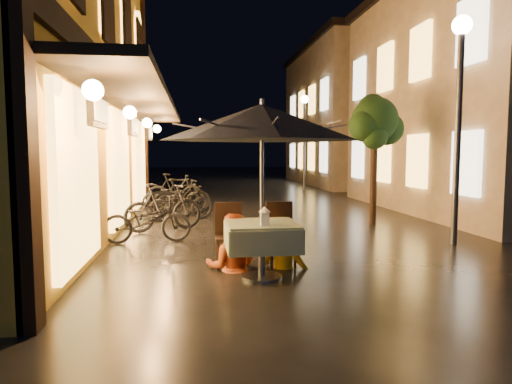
{
  "coord_description": "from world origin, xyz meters",
  "views": [
    {
      "loc": [
        -1.87,
        -5.95,
        1.76
      ],
      "look_at": [
        -0.96,
        0.78,
        1.15
      ],
      "focal_mm": 32.0,
      "sensor_mm": 36.0,
      "label": 1
    }
  ],
  "objects": [
    {
      "name": "ground",
      "position": [
        0.0,
        0.0,
        0.0
      ],
      "size": [
        90.0,
        90.0,
        0.0
      ],
      "primitive_type": "plane",
      "color": "black",
      "rests_on": "ground"
    },
    {
      "name": "east_building_far",
      "position": [
        7.49,
        18.0,
        3.66
      ],
      "size": [
        7.3,
        10.3,
        7.3
      ],
      "color": "#BEB098",
      "rests_on": "ground"
    },
    {
      "name": "street_tree",
      "position": [
        2.41,
        4.51,
        2.42
      ],
      "size": [
        1.43,
        1.2,
        3.15
      ],
      "color": "black",
      "rests_on": "ground"
    },
    {
      "name": "streetlamp_near",
      "position": [
        3.0,
        2.0,
        2.92
      ],
      "size": [
        0.36,
        0.36,
        4.23
      ],
      "color": "#59595E",
      "rests_on": "ground"
    },
    {
      "name": "streetlamp_far",
      "position": [
        3.0,
        14.0,
        2.92
      ],
      "size": [
        0.36,
        0.36,
        4.23
      ],
      "color": "#59595E",
      "rests_on": "ground"
    },
    {
      "name": "cafe_table",
      "position": [
        -0.96,
        0.18,
        0.59
      ],
      "size": [
        0.99,
        0.99,
        0.78
      ],
      "color": "#59595E",
      "rests_on": "ground"
    },
    {
      "name": "patio_umbrella",
      "position": [
        -0.96,
        0.18,
        2.15
      ],
      "size": [
        2.73,
        2.73,
        2.46
      ],
      "color": "#59595E",
      "rests_on": "ground"
    },
    {
      "name": "cafe_chair_left",
      "position": [
        -1.36,
        0.92,
        0.54
      ],
      "size": [
        0.42,
        0.42,
        0.97
      ],
      "color": "black",
      "rests_on": "ground"
    },
    {
      "name": "cafe_chair_right",
      "position": [
        -0.56,
        0.92,
        0.54
      ],
      "size": [
        0.42,
        0.42,
        0.97
      ],
      "color": "black",
      "rests_on": "ground"
    },
    {
      "name": "table_lantern",
      "position": [
        -0.96,
        -0.07,
        0.92
      ],
      "size": [
        0.16,
        0.16,
        0.25
      ],
      "color": "white",
      "rests_on": "cafe_table"
    },
    {
      "name": "person_orange",
      "position": [
        -1.32,
        0.75,
        0.82
      ],
      "size": [
        0.87,
        0.71,
        1.64
      ],
      "primitive_type": "imported",
      "rotation": [
        0.0,
        0.0,
        3.02
      ],
      "color": "#C45021",
      "rests_on": "ground"
    },
    {
      "name": "person_yellow",
      "position": [
        -0.54,
        0.74,
        0.74
      ],
      "size": [
        1.08,
        0.79,
        1.49
      ],
      "primitive_type": "imported",
      "rotation": [
        0.0,
        0.0,
        2.87
      ],
      "color": "orange",
      "rests_on": "ground"
    },
    {
      "name": "bicycle_0",
      "position": [
        -2.78,
        2.91,
        0.44
      ],
      "size": [
        1.71,
        0.72,
        0.88
      ],
      "primitive_type": "imported",
      "rotation": [
        0.0,
        0.0,
        1.65
      ],
      "color": "black",
      "rests_on": "ground"
    },
    {
      "name": "bicycle_1",
      "position": [
        -2.55,
        4.18,
        0.53
      ],
      "size": [
        1.82,
        1.13,
        1.06
      ],
      "primitive_type": "imported",
      "rotation": [
        0.0,
        0.0,
        1.96
      ],
      "color": "black",
      "rests_on": "ground"
    },
    {
      "name": "bicycle_2",
      "position": [
        -2.23,
        5.74,
        0.45
      ],
      "size": [
        1.79,
        1.11,
        0.89
      ],
      "primitive_type": "imported",
      "rotation": [
        0.0,
        0.0,
        1.9
      ],
      "color": "black",
      "rests_on": "ground"
    },
    {
      "name": "bicycle_3",
      "position": [
        -2.22,
        6.89,
        0.5
      ],
      "size": [
        1.74,
        0.99,
        1.01
      ],
      "primitive_type": "imported",
      "rotation": [
        0.0,
        0.0,
        1.9
      ],
      "color": "black",
      "rests_on": "ground"
    },
    {
      "name": "bicycle_4",
      "position": [
        -2.43,
        7.07,
        0.48
      ],
      "size": [
        1.85,
        0.75,
        0.95
      ],
      "primitive_type": "imported",
      "rotation": [
        0.0,
        0.0,
        1.64
      ],
      "color": "black",
      "rests_on": "ground"
    },
    {
      "name": "bicycle_5",
      "position": [
        -2.48,
        8.65,
        0.53
      ],
      "size": [
        1.81,
        0.67,
        1.06
      ],
      "primitive_type": "imported",
      "rotation": [
        0.0,
        0.0,
        1.67
      ],
      "color": "black",
      "rests_on": "ground"
    }
  ]
}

